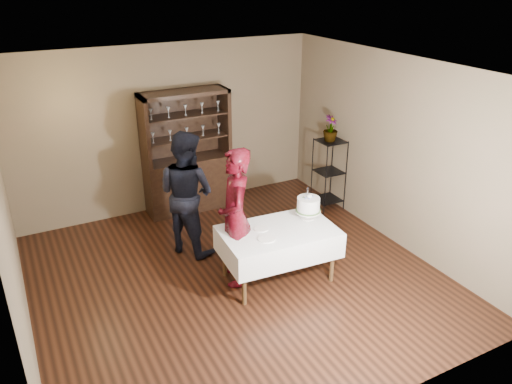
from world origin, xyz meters
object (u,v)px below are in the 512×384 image
Objects in this scene: man at (187,193)px; cake at (308,205)px; plant_etagere at (329,171)px; cake_table at (278,242)px; woman at (235,218)px; china_hutch at (188,171)px; potted_plant at (331,129)px.

cake is (1.26, -1.15, 0.02)m from man.
plant_etagere is at bearing -115.76° from man.
cake_table is 0.62m from cake.
woman is (-0.49, 0.23, 0.35)m from cake_table.
china_hutch is 2.31m from woman.
woman is 1.02× the size of man.
cake is at bearing -133.34° from potted_plant.
china_hutch reaches higher than cake.
cake is 1.11× the size of potted_plant.
man is at bearing -110.73° from china_hutch.
plant_etagere reaches higher than cake_table.
cake_table is at bearing -140.72° from potted_plant.
woman is 1.00m from cake.
plant_etagere is 2.62m from woman.
china_hutch is at bearing 107.84° from cake.
plant_etagere is at bearing -26.83° from china_hutch.
cake is 1.92m from potted_plant.
woman is 4.33× the size of potted_plant.
potted_plant is (2.05, -1.06, 0.73)m from china_hutch.
man reaches higher than cake.
woman is (-0.21, -2.28, 0.24)m from china_hutch.
china_hutch reaches higher than potted_plant.
cake is at bearing -72.16° from china_hutch.
china_hutch is 2.53m from cake_table.
china_hutch is 1.11× the size of woman.
plant_etagere is at bearing 46.22° from cake.
woman is at bearing 164.06° from man.
china_hutch is 1.37m from man.
china_hutch is at bearing -51.26° from man.
china_hutch is 2.55m from cake.
man is at bearing -175.23° from plant_etagere.
plant_etagere is 1.90m from cake.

